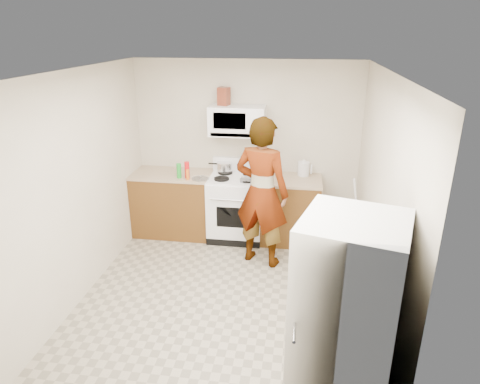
% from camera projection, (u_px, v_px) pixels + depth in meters
% --- Properties ---
extents(floor, '(3.60, 3.60, 0.00)m').
position_uv_depth(floor, '(225.00, 294.00, 4.95)').
color(floor, gray).
rests_on(floor, ground).
extents(back_wall, '(3.20, 0.02, 2.50)m').
position_uv_depth(back_wall, '(246.00, 149.00, 6.16)').
color(back_wall, beige).
rests_on(back_wall, floor).
extents(right_wall, '(0.02, 3.60, 2.50)m').
position_uv_depth(right_wall, '(380.00, 202.00, 4.29)').
color(right_wall, beige).
rests_on(right_wall, floor).
extents(cabinet_left, '(1.12, 0.62, 0.90)m').
position_uv_depth(cabinet_left, '(173.00, 204.00, 6.31)').
color(cabinet_left, brown).
rests_on(cabinet_left, floor).
extents(counter_left, '(1.14, 0.64, 0.03)m').
position_uv_depth(counter_left, '(172.00, 174.00, 6.14)').
color(counter_left, tan).
rests_on(counter_left, cabinet_left).
extents(cabinet_right, '(0.80, 0.62, 0.90)m').
position_uv_depth(cabinet_right, '(290.00, 211.00, 6.07)').
color(cabinet_right, brown).
rests_on(cabinet_right, floor).
extents(counter_right, '(0.82, 0.64, 0.03)m').
position_uv_depth(counter_right, '(292.00, 180.00, 5.91)').
color(counter_right, tan).
rests_on(counter_right, cabinet_right).
extents(gas_range, '(0.76, 0.65, 1.13)m').
position_uv_depth(gas_range, '(236.00, 206.00, 6.16)').
color(gas_range, white).
rests_on(gas_range, floor).
extents(microwave, '(0.76, 0.38, 0.40)m').
position_uv_depth(microwave, '(237.00, 121.00, 5.84)').
color(microwave, white).
rests_on(microwave, back_wall).
extents(person, '(0.81, 0.66, 1.93)m').
position_uv_depth(person, '(262.00, 193.00, 5.32)').
color(person, tan).
rests_on(person, floor).
extents(fridge, '(0.86, 0.86, 1.70)m').
position_uv_depth(fridge, '(345.00, 324.00, 3.14)').
color(fridge, white).
rests_on(fridge, floor).
extents(kettle, '(0.20, 0.20, 0.20)m').
position_uv_depth(kettle, '(303.00, 169.00, 6.01)').
color(kettle, silver).
rests_on(kettle, counter_right).
extents(jug, '(0.17, 0.17, 0.24)m').
position_uv_depth(jug, '(224.00, 96.00, 5.78)').
color(jug, maroon).
rests_on(jug, microwave).
extents(saucepan, '(0.24, 0.24, 0.12)m').
position_uv_depth(saucepan, '(225.00, 167.00, 6.16)').
color(saucepan, silver).
rests_on(saucepan, gas_range).
extents(tray, '(0.25, 0.16, 0.05)m').
position_uv_depth(tray, '(250.00, 180.00, 5.82)').
color(tray, silver).
rests_on(tray, gas_range).
extents(bottle_spray, '(0.08, 0.08, 0.23)m').
position_uv_depth(bottle_spray, '(187.00, 170.00, 5.91)').
color(bottle_spray, red).
rests_on(bottle_spray, counter_left).
extents(bottle_hot_sauce, '(0.06, 0.06, 0.14)m').
position_uv_depth(bottle_hot_sauce, '(188.00, 175.00, 5.85)').
color(bottle_hot_sauce, orange).
rests_on(bottle_hot_sauce, counter_left).
extents(bottle_green_cap, '(0.08, 0.08, 0.21)m').
position_uv_depth(bottle_green_cap, '(179.00, 171.00, 5.91)').
color(bottle_green_cap, '#1B9527').
rests_on(bottle_green_cap, counter_left).
extents(pot_lid, '(0.32, 0.32, 0.01)m').
position_uv_depth(pot_lid, '(200.00, 178.00, 5.90)').
color(pot_lid, silver).
rests_on(pot_lid, counter_left).
extents(broom, '(0.23, 0.13, 1.14)m').
position_uv_depth(broom, '(358.00, 219.00, 5.53)').
color(broom, silver).
rests_on(broom, floor).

